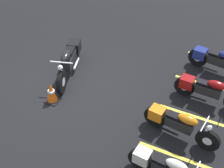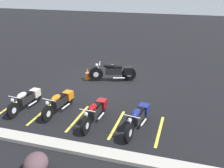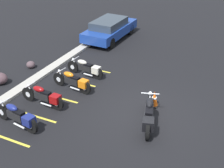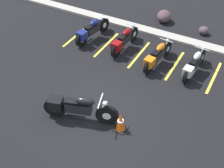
{
  "view_description": "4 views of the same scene",
  "coord_description": "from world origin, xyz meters",
  "px_view_note": "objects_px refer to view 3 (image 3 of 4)",
  "views": [
    {
      "loc": [
        6.27,
        4.53,
        6.3
      ],
      "look_at": [
        0.52,
        1.72,
        1.02
      ],
      "focal_mm": 50.0,
      "sensor_mm": 36.0,
      "label": 1
    },
    {
      "loc": [
        -4.16,
        12.0,
        4.96
      ],
      "look_at": [
        -1.03,
        1.72,
        0.65
      ],
      "focal_mm": 42.0,
      "sensor_mm": 36.0,
      "label": 2
    },
    {
      "loc": [
        -9.68,
        -3.25,
        6.97
      ],
      "look_at": [
        0.29,
        1.57,
        0.91
      ],
      "focal_mm": 50.0,
      "sensor_mm": 36.0,
      "label": 3
    },
    {
      "loc": [
        3.81,
        -5.96,
        7.5
      ],
      "look_at": [
        -0.04,
        1.06,
        0.65
      ],
      "focal_mm": 50.0,
      "sensor_mm": 36.0,
      "label": 4
    }
  ],
  "objects_px": {
    "landscape_rock_1": "(31,65)",
    "parked_bike_3": "(86,68)",
    "traffic_cone": "(154,99)",
    "parked_bike_1": "(44,96)",
    "car_blue": "(110,29)",
    "motorcycle_black_featured": "(149,114)",
    "parked_bike_0": "(18,116)",
    "parked_bike_2": "(73,81)"
  },
  "relations": [
    {
      "from": "landscape_rock_1",
      "to": "parked_bike_1",
      "type": "bearing_deg",
      "value": -132.9
    },
    {
      "from": "motorcycle_black_featured",
      "to": "parked_bike_1",
      "type": "relative_size",
      "value": 1.13
    },
    {
      "from": "landscape_rock_1",
      "to": "traffic_cone",
      "type": "relative_size",
      "value": 0.67
    },
    {
      "from": "parked_bike_2",
      "to": "landscape_rock_1",
      "type": "xyz_separation_m",
      "value": [
        0.98,
        3.19,
        -0.25
      ]
    },
    {
      "from": "parked_bike_1",
      "to": "parked_bike_2",
      "type": "distance_m",
      "value": 1.69
    },
    {
      "from": "parked_bike_1",
      "to": "landscape_rock_1",
      "type": "bearing_deg",
      "value": -39.74
    },
    {
      "from": "parked_bike_1",
      "to": "parked_bike_0",
      "type": "bearing_deg",
      "value": 93.15
    },
    {
      "from": "parked_bike_3",
      "to": "traffic_cone",
      "type": "xyz_separation_m",
      "value": [
        -1.11,
        -3.83,
        -0.11
      ]
    },
    {
      "from": "car_blue",
      "to": "traffic_cone",
      "type": "xyz_separation_m",
      "value": [
        -6.22,
        -5.09,
        -0.37
      ]
    },
    {
      "from": "motorcycle_black_featured",
      "to": "parked_bike_0",
      "type": "relative_size",
      "value": 1.09
    },
    {
      "from": "motorcycle_black_featured",
      "to": "parked_bike_3",
      "type": "xyz_separation_m",
      "value": [
        2.55,
        4.1,
        -0.09
      ]
    },
    {
      "from": "motorcycle_black_featured",
      "to": "landscape_rock_1",
      "type": "height_order",
      "value": "motorcycle_black_featured"
    },
    {
      "from": "parked_bike_3",
      "to": "traffic_cone",
      "type": "height_order",
      "value": "parked_bike_3"
    },
    {
      "from": "traffic_cone",
      "to": "motorcycle_black_featured",
      "type": "bearing_deg",
      "value": -169.36
    },
    {
      "from": "parked_bike_1",
      "to": "landscape_rock_1",
      "type": "xyz_separation_m",
      "value": [
        2.63,
        2.83,
        -0.26
      ]
    },
    {
      "from": "motorcycle_black_featured",
      "to": "parked_bike_1",
      "type": "height_order",
      "value": "motorcycle_black_featured"
    },
    {
      "from": "landscape_rock_1",
      "to": "parked_bike_3",
      "type": "bearing_deg",
      "value": -81.54
    },
    {
      "from": "car_blue",
      "to": "traffic_cone",
      "type": "height_order",
      "value": "car_blue"
    },
    {
      "from": "parked_bike_2",
      "to": "landscape_rock_1",
      "type": "relative_size",
      "value": 4.69
    },
    {
      "from": "motorcycle_black_featured",
      "to": "landscape_rock_1",
      "type": "xyz_separation_m",
      "value": [
        2.1,
        7.15,
        -0.33
      ]
    },
    {
      "from": "parked_bike_2",
      "to": "parked_bike_3",
      "type": "height_order",
      "value": "parked_bike_2"
    },
    {
      "from": "parked_bike_0",
      "to": "car_blue",
      "type": "relative_size",
      "value": 0.5
    },
    {
      "from": "landscape_rock_1",
      "to": "traffic_cone",
      "type": "height_order",
      "value": "traffic_cone"
    },
    {
      "from": "parked_bike_1",
      "to": "car_blue",
      "type": "height_order",
      "value": "car_blue"
    },
    {
      "from": "parked_bike_1",
      "to": "traffic_cone",
      "type": "xyz_separation_m",
      "value": [
        1.97,
        -4.05,
        -0.13
      ]
    },
    {
      "from": "motorcycle_black_featured",
      "to": "parked_bike_0",
      "type": "height_order",
      "value": "motorcycle_black_featured"
    },
    {
      "from": "car_blue",
      "to": "landscape_rock_1",
      "type": "relative_size",
      "value": 9.81
    },
    {
      "from": "parked_bike_0",
      "to": "parked_bike_2",
      "type": "xyz_separation_m",
      "value": [
        3.24,
        -0.37,
        -0.02
      ]
    },
    {
      "from": "parked_bike_1",
      "to": "parked_bike_2",
      "type": "xyz_separation_m",
      "value": [
        1.64,
        -0.37,
        -0.01
      ]
    },
    {
      "from": "traffic_cone",
      "to": "parked_bike_2",
      "type": "bearing_deg",
      "value": 94.98
    },
    {
      "from": "parked_bike_1",
      "to": "parked_bike_3",
      "type": "distance_m",
      "value": 3.09
    },
    {
      "from": "parked_bike_2",
      "to": "car_blue",
      "type": "bearing_deg",
      "value": -70.84
    },
    {
      "from": "motorcycle_black_featured",
      "to": "parked_bike_3",
      "type": "bearing_deg",
      "value": 40.47
    },
    {
      "from": "motorcycle_black_featured",
      "to": "parked_bike_3",
      "type": "height_order",
      "value": "motorcycle_black_featured"
    },
    {
      "from": "parked_bike_0",
      "to": "parked_bike_2",
      "type": "distance_m",
      "value": 3.26
    },
    {
      "from": "parked_bike_3",
      "to": "traffic_cone",
      "type": "bearing_deg",
      "value": 168.62
    },
    {
      "from": "parked_bike_2",
      "to": "parked_bike_3",
      "type": "bearing_deg",
      "value": -76.91
    },
    {
      "from": "parked_bike_0",
      "to": "parked_bike_3",
      "type": "distance_m",
      "value": 4.68
    },
    {
      "from": "car_blue",
      "to": "traffic_cone",
      "type": "distance_m",
      "value": 8.05
    },
    {
      "from": "parked_bike_0",
      "to": "traffic_cone",
      "type": "bearing_deg",
      "value": -130.33
    },
    {
      "from": "motorcycle_black_featured",
      "to": "traffic_cone",
      "type": "relative_size",
      "value": 3.58
    },
    {
      "from": "parked_bike_2",
      "to": "car_blue",
      "type": "xyz_separation_m",
      "value": [
        6.54,
        1.41,
        0.24
      ]
    }
  ]
}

